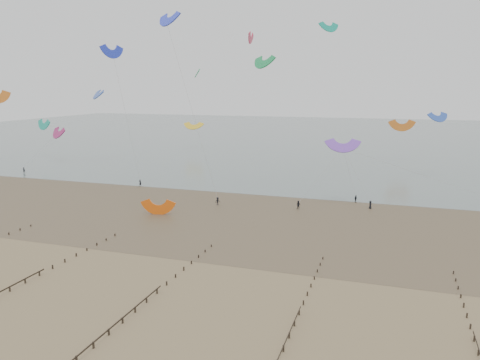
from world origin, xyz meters
The scene contains 7 objects.
ground centered at (0.00, 0.00, 0.00)m, with size 500.00×500.00×0.00m, color brown.
sea_and_shore centered at (-4.08, 34.40, 0.01)m, with size 500.00×665.00×0.03m.
groynes centered at (4.00, -19.05, 0.47)m, with size 72.16×50.16×1.00m.
kitesurfer_lead centered at (-31.10, 50.23, 0.88)m, with size 0.64×0.42×1.75m, color black.
kitesurfers centered at (22.54, 47.30, 0.89)m, with size 130.10×19.67×1.86m.
grounded_kite centered at (-13.49, 26.91, 0.00)m, with size 6.06×3.17×4.62m, color #F95F0F, non-canonical shape.
kites_airborne centered at (-12.83, 90.04, 22.22)m, with size 256.41×107.18×42.97m.
Camera 1 is at (30.91, -55.06, 25.37)m, focal length 35.00 mm.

